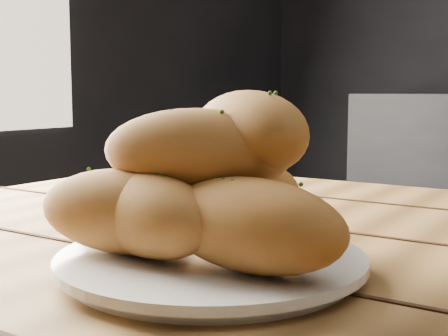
# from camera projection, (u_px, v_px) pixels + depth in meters

# --- Properties ---
(plate) EXTENTS (0.27, 0.27, 0.02)m
(plate) POSITION_uv_depth(u_px,v_px,m) (211.00, 263.00, 0.54)
(plate) COLOR white
(plate) RESTS_ON table
(bread_rolls) EXTENTS (0.29, 0.24, 0.14)m
(bread_rolls) POSITION_uv_depth(u_px,v_px,m) (200.00, 189.00, 0.53)
(bread_rolls) COLOR #A9642F
(bread_rolls) RESTS_ON plate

